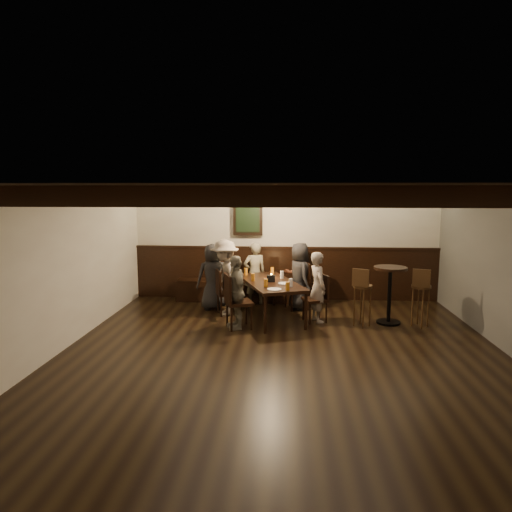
# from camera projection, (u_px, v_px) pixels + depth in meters

# --- Properties ---
(room) EXTENTS (7.00, 7.00, 7.00)m
(room) POSITION_uv_depth(u_px,v_px,m) (270.00, 258.00, 8.57)
(room) COLOR black
(room) RESTS_ON ground
(dining_table) EXTENTS (1.40, 2.01, 0.69)m
(dining_table) POSITION_uv_depth(u_px,v_px,m) (270.00, 284.00, 8.37)
(dining_table) COLOR black
(dining_table) RESTS_ON floor
(chair_left_near) EXTENTS (0.50, 0.50, 0.86)m
(chair_left_near) POSITION_uv_depth(u_px,v_px,m) (227.00, 301.00, 8.66)
(chair_left_near) COLOR black
(chair_left_near) RESTS_ON floor
(chair_left_far) EXTENTS (0.55, 0.55, 0.94)m
(chair_left_far) POSITION_uv_depth(u_px,v_px,m) (238.00, 312.00, 7.79)
(chair_left_far) COLOR black
(chair_left_far) RESTS_ON floor
(chair_right_near) EXTENTS (0.54, 0.54, 0.92)m
(chair_right_near) POSITION_uv_depth(u_px,v_px,m) (298.00, 295.00, 9.04)
(chair_right_near) COLOR black
(chair_right_near) RESTS_ON floor
(chair_right_far) EXTENTS (0.50, 0.50, 0.85)m
(chair_right_far) POSITION_uv_depth(u_px,v_px,m) (316.00, 307.00, 8.19)
(chair_right_far) COLOR black
(chair_right_far) RESTS_ON floor
(person_bench_left) EXTENTS (0.74, 0.61, 1.31)m
(person_bench_left) POSITION_uv_depth(u_px,v_px,m) (213.00, 277.00, 8.98)
(person_bench_left) COLOR #28282B
(person_bench_left) RESTS_ON floor
(person_bench_centre) EXTENTS (0.55, 0.45, 1.29)m
(person_bench_centre) POSITION_uv_depth(u_px,v_px,m) (255.00, 273.00, 9.36)
(person_bench_centre) COLOR gray
(person_bench_centre) RESTS_ON floor
(person_bench_right) EXTENTS (0.74, 0.65, 1.26)m
(person_bench_right) POSITION_uv_depth(u_px,v_px,m) (298.00, 273.00, 9.47)
(person_bench_right) COLOR #50291B
(person_bench_right) RESTS_ON floor
(person_left_near) EXTENTS (0.82, 1.05, 1.43)m
(person_left_near) POSITION_uv_depth(u_px,v_px,m) (225.00, 277.00, 8.58)
(person_left_near) COLOR gray
(person_left_near) RESTS_ON floor
(person_left_far) EXTENTS (0.54, 0.80, 1.26)m
(person_left_far) POSITION_uv_depth(u_px,v_px,m) (236.00, 292.00, 7.74)
(person_left_far) COLOR gray
(person_left_far) RESTS_ON floor
(person_right_near) EXTENTS (0.62, 0.75, 1.33)m
(person_right_near) POSITION_uv_depth(u_px,v_px,m) (299.00, 276.00, 8.99)
(person_right_near) COLOR #232325
(person_right_near) RESTS_ON floor
(person_right_far) EXTENTS (0.44, 0.54, 1.27)m
(person_right_far) POSITION_uv_depth(u_px,v_px,m) (318.00, 287.00, 8.14)
(person_right_far) COLOR gray
(person_right_far) RESTS_ON floor
(pint_a) EXTENTS (0.07, 0.07, 0.14)m
(pint_a) POSITION_uv_depth(u_px,v_px,m) (246.00, 272.00, 8.94)
(pint_a) COLOR #BF7219
(pint_a) RESTS_ON dining_table
(pint_b) EXTENTS (0.07, 0.07, 0.14)m
(pint_b) POSITION_uv_depth(u_px,v_px,m) (272.00, 271.00, 9.03)
(pint_b) COLOR #BF7219
(pint_b) RESTS_ON dining_table
(pint_c) EXTENTS (0.07, 0.07, 0.14)m
(pint_c) POSITION_uv_depth(u_px,v_px,m) (253.00, 277.00, 8.36)
(pint_c) COLOR #BF7219
(pint_c) RESTS_ON dining_table
(pint_d) EXTENTS (0.07, 0.07, 0.14)m
(pint_d) POSITION_uv_depth(u_px,v_px,m) (282.00, 275.00, 8.62)
(pint_d) COLOR silver
(pint_d) RESTS_ON dining_table
(pint_e) EXTENTS (0.07, 0.07, 0.14)m
(pint_e) POSITION_uv_depth(u_px,v_px,m) (266.00, 283.00, 7.86)
(pint_e) COLOR #BF7219
(pint_e) RESTS_ON dining_table
(pint_f) EXTENTS (0.07, 0.07, 0.14)m
(pint_f) POSITION_uv_depth(u_px,v_px,m) (291.00, 283.00, 7.88)
(pint_f) COLOR silver
(pint_f) RESTS_ON dining_table
(pint_g) EXTENTS (0.07, 0.07, 0.14)m
(pint_g) POSITION_uv_depth(u_px,v_px,m) (288.00, 286.00, 7.60)
(pint_g) COLOR #BF7219
(pint_g) RESTS_ON dining_table
(plate_near) EXTENTS (0.24, 0.24, 0.01)m
(plate_near) POSITION_uv_depth(u_px,v_px,m) (274.00, 289.00, 7.65)
(plate_near) COLOR white
(plate_near) RESTS_ON dining_table
(plate_far) EXTENTS (0.24, 0.24, 0.01)m
(plate_far) POSITION_uv_depth(u_px,v_px,m) (285.00, 283.00, 8.12)
(plate_far) COLOR white
(plate_far) RESTS_ON dining_table
(condiment_caddy) EXTENTS (0.15, 0.10, 0.12)m
(condiment_caddy) POSITION_uv_depth(u_px,v_px,m) (271.00, 279.00, 8.30)
(condiment_caddy) COLOR black
(condiment_caddy) RESTS_ON dining_table
(candle) EXTENTS (0.05, 0.05, 0.05)m
(candle) POSITION_uv_depth(u_px,v_px,m) (271.00, 277.00, 8.67)
(candle) COLOR beige
(candle) RESTS_ON dining_table
(high_top_table) EXTENTS (0.57, 0.57, 1.02)m
(high_top_table) POSITION_uv_depth(u_px,v_px,m) (390.00, 286.00, 8.01)
(high_top_table) COLOR black
(high_top_table) RESTS_ON floor
(bar_stool_left) EXTENTS (0.36, 0.38, 1.03)m
(bar_stool_left) POSITION_uv_depth(u_px,v_px,m) (362.00, 305.00, 7.88)
(bar_stool_left) COLOR #3D2613
(bar_stool_left) RESTS_ON floor
(bar_stool_right) EXTENTS (0.35, 0.37, 1.03)m
(bar_stool_right) POSITION_uv_depth(u_px,v_px,m) (420.00, 305.00, 7.86)
(bar_stool_right) COLOR #3D2613
(bar_stool_right) RESTS_ON floor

